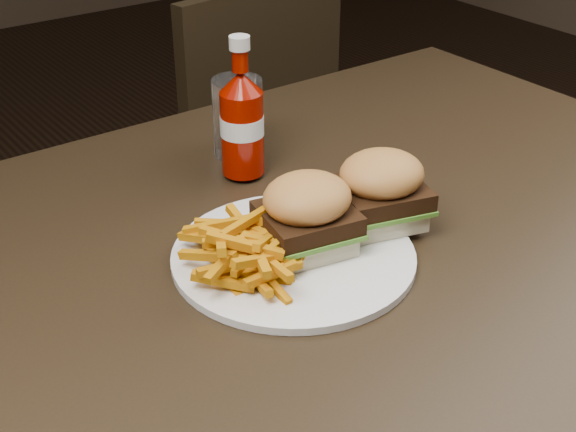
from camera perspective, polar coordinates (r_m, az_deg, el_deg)
dining_table at (r=0.91m, az=1.19°, el=-2.74°), size 1.20×0.80×0.04m
chair_far at (r=1.76m, az=-5.77°, el=3.17°), size 0.47×0.47×0.04m
plate at (r=0.86m, az=0.39°, el=-2.85°), size 0.26×0.26×0.01m
sandwich_half_a at (r=0.86m, az=1.34°, el=-1.62°), size 0.10×0.09×0.02m
sandwich_half_b at (r=0.92m, az=6.51°, el=0.21°), size 0.10×0.10×0.02m
fries_pile at (r=0.83m, az=-2.48°, el=-2.34°), size 0.14×0.14×0.05m
ketchup_bottle at (r=1.01m, az=-3.27°, el=5.92°), size 0.06×0.06×0.11m
tumbler at (r=1.07m, az=-3.59°, el=7.02°), size 0.09×0.09×0.10m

